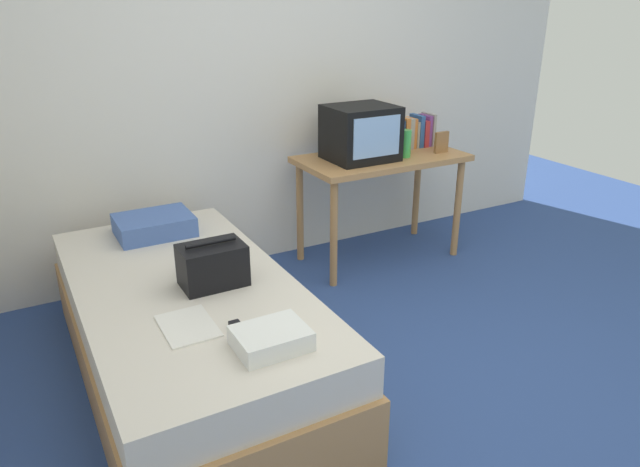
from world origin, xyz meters
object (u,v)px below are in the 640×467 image
at_px(desk, 381,170).
at_px(magazine, 188,326).
at_px(tv, 361,133).
at_px(folded_towel, 271,338).
at_px(book_row, 413,132).
at_px(water_bottle, 405,144).
at_px(bed, 189,331).
at_px(pillow, 154,225).
at_px(remote_dark, 240,331).
at_px(picture_frame, 441,142).
at_px(handbag, 213,265).

bearing_deg(desk, magazine, -146.59).
distance_m(tv, folded_towel, 2.01).
distance_m(book_row, magazine, 2.48).
relative_size(water_bottle, book_row, 0.62).
xyz_separation_m(desk, tv, (-0.18, -0.00, 0.28)).
bearing_deg(book_row, bed, -156.24).
bearing_deg(tv, pillow, -177.41).
distance_m(pillow, magazine, 1.10).
xyz_separation_m(tv, water_bottle, (0.30, -0.10, -0.09)).
xyz_separation_m(desk, water_bottle, (0.12, -0.10, 0.19)).
relative_size(remote_dark, folded_towel, 0.56).
bearing_deg(picture_frame, magazine, -154.58).
xyz_separation_m(desk, remote_dark, (-1.58, -1.31, -0.14)).
distance_m(bed, pillow, 0.77).
distance_m(desk, magazine, 2.11).
bearing_deg(picture_frame, remote_dark, -149.39).
bearing_deg(magazine, water_bottle, 29.35).
bearing_deg(handbag, water_bottle, 24.03).
bearing_deg(water_bottle, book_row, 43.90).
bearing_deg(handbag, book_row, 26.94).
bearing_deg(picture_frame, folded_towel, -145.31).
distance_m(tv, handbag, 1.62).
bearing_deg(magazine, bed, 75.07).
bearing_deg(magazine, book_row, 31.19).
relative_size(handbag, folded_towel, 1.07).
bearing_deg(folded_towel, desk, 44.01).
xyz_separation_m(book_row, remote_dark, (-1.93, -1.42, -0.34)).
distance_m(bed, magazine, 0.49).
distance_m(desk, handbag, 1.75).
xyz_separation_m(bed, water_bottle, (1.77, 0.66, 0.60)).
bearing_deg(water_bottle, magazine, -150.65).
xyz_separation_m(water_bottle, remote_dark, (-1.70, -1.21, -0.33)).
distance_m(bed, tv, 1.79).
height_order(desk, magazine, desk).
relative_size(handbag, remote_dark, 1.92).
bearing_deg(tv, bed, -152.65).
distance_m(magazine, remote_dark, 0.23).
bearing_deg(remote_dark, water_bottle, 35.30).
bearing_deg(magazine, folded_towel, -51.86).
height_order(desk, water_bottle, water_bottle).
height_order(tv, book_row, tv).
xyz_separation_m(bed, tv, (1.47, 0.76, 0.69)).
distance_m(picture_frame, magazine, 2.43).
bearing_deg(desk, book_row, 18.25).
height_order(handbag, folded_towel, handbag).
distance_m(picture_frame, folded_towel, 2.37).
relative_size(tv, pillow, 1.05).
relative_size(bed, magazine, 6.90).
xyz_separation_m(water_bottle, magazine, (-1.88, -1.05, -0.34)).
bearing_deg(picture_frame, bed, -162.82).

